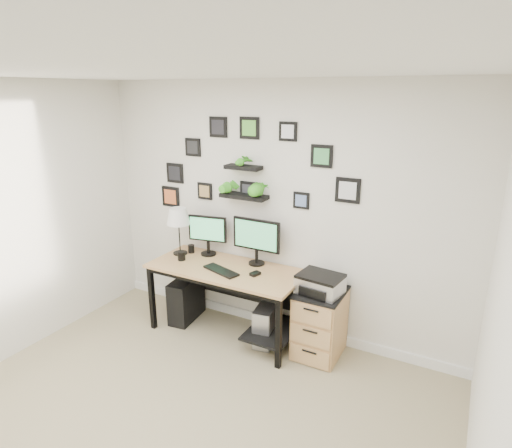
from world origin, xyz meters
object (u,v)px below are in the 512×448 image
Objects in this scene: monitor_left at (208,232)px; file_cabinet at (320,323)px; mug at (181,256)px; pc_tower_black at (186,299)px; pc_tower_grey at (267,324)px; printer at (320,284)px; table_lamp at (178,217)px; desk at (230,278)px; monitor_right at (256,238)px.

monitor_left reaches higher than file_cabinet.
pc_tower_black is (-0.03, 0.09, -0.56)m from mug.
pc_tower_grey is at bearing -12.39° from monitor_left.
table_lamp is at bearing 178.87° from printer.
desk is 3.03× the size of monitor_right.
table_lamp is 0.78× the size of file_cabinet.
table_lamp is 1.47m from pc_tower_grey.
monitor_left is at bearing 174.75° from file_cabinet.
mug is 0.14× the size of file_cabinet.
pc_tower_black is at bearing 111.35° from mug.
desk is 0.50m from monitor_right.
mug is at bearing -174.74° from file_cabinet.
pc_tower_grey is (0.22, -0.19, -0.84)m from monitor_right.
file_cabinet is (0.77, -0.13, -0.71)m from monitor_right.
desk is at bearing -178.24° from printer.
pc_tower_black is 0.72× the size of file_cabinet.
mug is (0.13, -0.14, -0.37)m from table_lamp.
pc_tower_grey is (0.42, 0.00, -0.42)m from desk.
monitor_left reaches higher than pc_tower_grey.
mug is 0.22× the size of printer.
mug is at bearing -48.30° from table_lamp.
mug is at bearing -160.18° from monitor_right.
table_lamp reaches higher than file_cabinet.
file_cabinet reaches higher than pc_tower_grey.
pc_tower_grey is at bearing -6.38° from pc_tower_black.
file_cabinet is 1.56× the size of printer.
monitor_right is 1.23× the size of printer.
printer is at bearing 2.67° from pc_tower_grey.
pc_tower_grey is at bearing -2.99° from table_lamp.
pc_tower_black is at bearing -179.97° from pc_tower_grey.
monitor_right is at bearing 167.96° from printer.
pc_tower_black is at bearing -31.57° from table_lamp.
file_cabinet is at bearing 5.26° from mug.
monitor_left is at bearing 167.61° from pc_tower_grey.
table_lamp is 1.20× the size of pc_tower_grey.
file_cabinet is at bearing -5.25° from monitor_left.
printer is at bearing 1.76° from desk.
table_lamp reaches higher than monitor_left.
monitor_left is at bearing 155.03° from desk.
printer is (1.36, -0.15, -0.25)m from monitor_left.
pc_tower_black is at bearing 179.64° from desk.
desk is at bearing -176.57° from file_cabinet.
desk is 0.97m from printer.
monitor_right is 1.01× the size of table_lamp.
pc_tower_grey is at bearing 5.06° from mug.
monitor_right is 0.79× the size of file_cabinet.
desk is 0.59m from mug.
pc_tower_black is 1.11× the size of pc_tower_grey.
printer is (1.52, 0.11, -0.03)m from mug.
pc_tower_black is (0.10, -0.06, -0.93)m from table_lamp.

